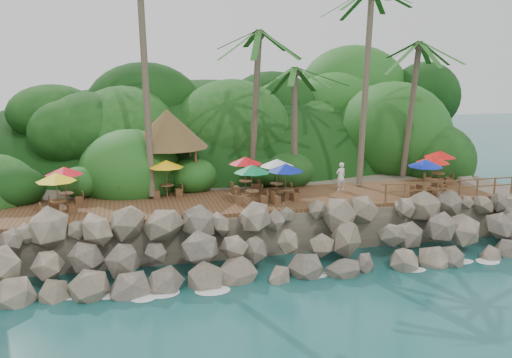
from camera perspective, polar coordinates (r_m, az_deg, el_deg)
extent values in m
plane|color=#19514F|center=(23.61, 3.62, -11.10)|extent=(140.00, 140.00, 0.00)
cube|color=gray|center=(38.15, -3.66, -0.39)|extent=(32.00, 25.20, 2.10)
ellipsoid|color=#143811|center=(45.61, -5.36, 0.30)|extent=(44.80, 28.00, 15.40)
cube|color=brown|center=(28.37, 0.00, -2.37)|extent=(26.00, 5.00, 0.20)
ellipsoid|color=white|center=(23.02, -19.05, -12.33)|extent=(1.20, 0.80, 0.06)
ellipsoid|color=white|center=(22.91, -11.40, -12.00)|extent=(1.20, 0.80, 0.06)
ellipsoid|color=white|center=(23.20, -3.84, -11.46)|extent=(1.20, 0.80, 0.06)
ellipsoid|color=white|center=(23.86, 3.39, -10.76)|extent=(1.20, 0.80, 0.06)
ellipsoid|color=white|center=(24.87, 10.11, -9.96)|extent=(1.20, 0.80, 0.06)
ellipsoid|color=white|center=(26.18, 16.19, -9.12)|extent=(1.20, 0.80, 0.06)
ellipsoid|color=white|center=(27.76, 21.61, -8.27)|extent=(1.20, 0.80, 0.06)
cylinder|color=brown|center=(29.34, -11.87, 10.75)|extent=(0.48, 2.89, 12.67)
cylinder|color=brown|center=(30.91, -0.09, 7.39)|extent=(0.66, 1.35, 8.89)
ellipsoid|color=#23601E|center=(30.86, -0.09, 15.66)|extent=(6.00, 6.00, 2.40)
cylinder|color=brown|center=(31.19, 4.19, 5.51)|extent=(0.74, 0.92, 6.86)
ellipsoid|color=#23601E|center=(30.99, 4.29, 11.82)|extent=(6.00, 6.00, 2.40)
cylinder|color=brown|center=(32.27, 11.75, 9.68)|extent=(1.65, 2.29, 11.40)
cylinder|color=brown|center=(34.77, 16.38, 7.01)|extent=(0.53, 1.24, 8.38)
ellipsoid|color=#23601E|center=(34.69, 16.80, 13.92)|extent=(6.00, 6.00, 2.40)
cylinder|color=brown|center=(29.65, -11.87, 0.58)|extent=(0.16, 0.16, 2.40)
cylinder|color=brown|center=(29.88, -6.50, 0.85)|extent=(0.16, 0.16, 2.40)
cylinder|color=brown|center=(32.40, -12.08, 1.54)|extent=(0.16, 0.16, 2.40)
cylinder|color=brown|center=(32.61, -7.16, 1.78)|extent=(0.16, 0.16, 2.40)
cone|color=brown|center=(30.76, -9.55, 5.42)|extent=(4.69, 4.69, 2.20)
cylinder|color=brown|center=(27.35, -0.45, -1.99)|extent=(0.07, 0.07, 0.67)
cylinder|color=brown|center=(27.26, -0.45, -1.29)|extent=(0.76, 0.76, 0.04)
cylinder|color=brown|center=(27.19, -0.45, -0.65)|extent=(0.04, 0.04, 1.98)
cone|color=#0D7640|center=(27.02, -0.46, 1.12)|extent=(1.89, 1.89, 0.40)
cube|color=brown|center=(27.33, -1.77, -2.28)|extent=(0.43, 0.43, 0.41)
cube|color=brown|center=(27.44, 0.86, -2.22)|extent=(0.43, 0.43, 0.41)
cylinder|color=brown|center=(29.04, 2.25, -1.16)|extent=(0.07, 0.07, 0.67)
cylinder|color=brown|center=(28.97, 2.25, -0.50)|extent=(0.76, 0.76, 0.04)
cylinder|color=brown|center=(28.90, 2.26, 0.11)|extent=(0.04, 0.04, 1.98)
cone|color=silver|center=(28.73, 2.27, 1.78)|extent=(1.89, 1.89, 0.40)
cube|color=brown|center=(28.94, 1.03, -1.45)|extent=(0.40, 0.40, 0.41)
cube|color=brown|center=(29.21, 3.45, -1.35)|extent=(0.40, 0.40, 0.41)
cylinder|color=brown|center=(29.73, -1.14, -0.84)|extent=(0.07, 0.07, 0.67)
cylinder|color=brown|center=(29.66, -1.15, -0.19)|extent=(0.76, 0.76, 0.04)
cylinder|color=brown|center=(29.59, -1.15, 0.40)|extent=(0.04, 0.04, 1.98)
cone|color=red|center=(29.43, -1.16, 2.03)|extent=(1.89, 1.89, 0.40)
cube|color=brown|center=(29.53, -2.27, -1.19)|extent=(0.44, 0.44, 0.41)
cube|color=brown|center=(30.01, -0.03, -0.96)|extent=(0.44, 0.44, 0.41)
cylinder|color=brown|center=(28.51, -19.81, -2.13)|extent=(0.07, 0.07, 0.67)
cylinder|color=brown|center=(28.44, -19.86, -1.46)|extent=(0.76, 0.76, 0.04)
cylinder|color=brown|center=(28.37, -19.91, -0.85)|extent=(0.04, 0.04, 1.98)
cone|color=red|center=(28.20, -20.03, 0.85)|extent=(1.89, 1.89, 0.40)
cube|color=brown|center=(28.49, -21.05, -2.50)|extent=(0.45, 0.45, 0.41)
cube|color=brown|center=(28.61, -18.54, -2.25)|extent=(0.45, 0.45, 0.41)
cylinder|color=brown|center=(30.34, 17.65, -1.15)|extent=(0.07, 0.07, 0.67)
cylinder|color=brown|center=(30.26, 17.70, -0.52)|extent=(0.76, 0.76, 0.04)
cylinder|color=brown|center=(30.20, 17.73, 0.06)|extent=(0.04, 0.04, 1.98)
cone|color=#0D1FAF|center=(30.04, 17.84, 1.65)|extent=(1.89, 1.89, 0.40)
cube|color=brown|center=(29.93, 16.79, -1.52)|extent=(0.46, 0.46, 0.41)
cube|color=brown|center=(30.81, 18.47, -1.25)|extent=(0.46, 0.46, 0.41)
cylinder|color=brown|center=(29.10, -9.57, -1.30)|extent=(0.07, 0.07, 0.67)
cylinder|color=brown|center=(29.02, -9.59, -0.64)|extent=(0.76, 0.76, 0.04)
cylinder|color=brown|center=(28.95, -9.62, -0.03)|extent=(0.04, 0.04, 1.98)
cone|color=yellow|center=(28.79, -9.68, 1.63)|extent=(1.89, 1.89, 0.40)
cube|color=brown|center=(28.99, -10.77, -1.65)|extent=(0.43, 0.43, 0.41)
cube|color=brown|center=(29.27, -8.36, -1.43)|extent=(0.43, 0.43, 0.41)
cylinder|color=brown|center=(27.04, -20.55, -2.94)|extent=(0.07, 0.07, 0.67)
cylinder|color=brown|center=(26.96, -20.60, -2.24)|extent=(0.76, 0.76, 0.04)
cylinder|color=brown|center=(26.89, -20.65, -1.59)|extent=(0.04, 0.04, 1.98)
cone|color=yellow|center=(26.71, -20.79, 0.19)|extent=(1.89, 1.89, 0.40)
cube|color=brown|center=(26.99, -21.85, -3.35)|extent=(0.46, 0.46, 0.41)
cube|color=brown|center=(27.17, -19.22, -3.05)|extent=(0.46, 0.46, 0.41)
cylinder|color=brown|center=(33.66, 19.07, 0.02)|extent=(0.07, 0.07, 0.67)
cylinder|color=brown|center=(33.59, 19.11, 0.59)|extent=(0.76, 0.76, 0.04)
cylinder|color=brown|center=(33.53, 19.15, 1.12)|extent=(0.04, 0.04, 1.98)
cone|color=red|center=(33.39, 19.25, 2.56)|extent=(1.89, 1.89, 0.40)
cube|color=brown|center=(33.49, 18.03, -0.19)|extent=(0.46, 0.46, 0.41)
cube|color=brown|center=(33.89, 20.07, -0.19)|extent=(0.46, 0.46, 0.41)
cylinder|color=brown|center=(27.72, 3.18, -1.82)|extent=(0.07, 0.07, 0.67)
cylinder|color=brown|center=(27.64, 3.19, -1.13)|extent=(0.76, 0.76, 0.04)
cylinder|color=brown|center=(27.57, 3.20, -0.49)|extent=(0.04, 0.04, 1.98)
cone|color=#0B1E98|center=(27.39, 3.22, 1.26)|extent=(1.89, 1.89, 0.40)
cube|color=brown|center=(27.37, 2.15, -2.26)|extent=(0.49, 0.49, 0.41)
cube|color=brown|center=(28.14, 4.18, -1.88)|extent=(0.49, 0.49, 0.41)
cylinder|color=brown|center=(31.65, 18.40, -0.67)|extent=(0.07, 0.07, 0.67)
cylinder|color=brown|center=(31.58, 18.44, -0.06)|extent=(0.76, 0.76, 0.04)
cylinder|color=brown|center=(31.52, 18.48, 0.50)|extent=(0.04, 0.04, 1.98)
cone|color=red|center=(31.37, 18.58, 2.03)|extent=(1.89, 1.89, 0.40)
cube|color=brown|center=(31.59, 17.25, -0.85)|extent=(0.50, 0.50, 0.41)
cube|color=brown|center=(31.78, 19.51, -0.93)|extent=(0.50, 0.50, 0.41)
cylinder|color=brown|center=(28.35, 13.84, -1.49)|extent=(0.10, 0.10, 1.00)
cylinder|color=brown|center=(28.87, 15.77, -1.35)|extent=(0.10, 0.10, 1.00)
cylinder|color=brown|center=(29.43, 17.63, -1.22)|extent=(0.10, 0.10, 1.00)
cylinder|color=brown|center=(30.02, 19.42, -1.09)|extent=(0.10, 0.10, 1.00)
cylinder|color=brown|center=(30.63, 21.14, -0.96)|extent=(0.10, 0.10, 1.00)
cylinder|color=brown|center=(31.27, 22.79, -0.84)|extent=(0.10, 0.10, 1.00)
cylinder|color=brown|center=(31.94, 24.37, -0.72)|extent=(0.10, 0.10, 1.00)
cylinder|color=brown|center=(32.63, 25.89, -0.61)|extent=(0.10, 0.10, 1.00)
cube|color=brown|center=(30.23, 20.35, -0.19)|extent=(8.30, 0.06, 0.06)
cube|color=brown|center=(30.31, 20.29, -0.93)|extent=(8.30, 0.06, 0.06)
imported|color=white|center=(30.48, 9.14, 0.26)|extent=(0.66, 0.50, 1.63)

